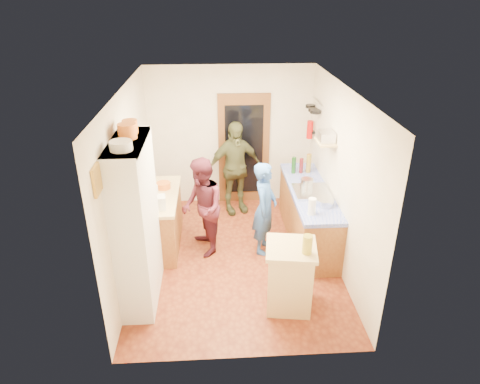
{
  "coord_description": "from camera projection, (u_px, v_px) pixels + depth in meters",
  "views": [
    {
      "loc": [
        -0.28,
        -5.54,
        3.81
      ],
      "look_at": [
        0.07,
        0.15,
        1.05
      ],
      "focal_mm": 32.0,
      "sensor_mm": 36.0,
      "label": 1
    }
  ],
  "objects": [
    {
      "name": "door_glass",
      "position": [
        244.0,
        150.0,
        7.95
      ],
      "size": [
        0.7,
        0.02,
        1.7
      ],
      "primitive_type": "cube",
      "color": "black",
      "rests_on": "door_frame"
    },
    {
      "name": "floor",
      "position": [
        236.0,
        258.0,
        6.66
      ],
      "size": [
        3.0,
        4.0,
        0.02
      ],
      "primitive_type": "cube",
      "color": "brown",
      "rests_on": "ground"
    },
    {
      "name": "hutch_body",
      "position": [
        137.0,
        224.0,
        5.38
      ],
      "size": [
        0.4,
        1.2,
        2.2
      ],
      "primitive_type": "cube",
      "color": "silver",
      "rests_on": "ground"
    },
    {
      "name": "toaster",
      "position": [
        156.0,
        203.0,
        6.13
      ],
      "size": [
        0.29,
        0.21,
        0.2
      ],
      "primitive_type": "cube",
      "rotation": [
        0.0,
        0.0,
        0.12
      ],
      "color": "white",
      "rests_on": "left_counter_top"
    },
    {
      "name": "wall_left",
      "position": [
        129.0,
        184.0,
        6.0
      ],
      "size": [
        0.02,
        4.0,
        2.6
      ],
      "primitive_type": "cube",
      "color": "silver",
      "rests_on": "ground"
    },
    {
      "name": "right_counter_base",
      "position": [
        308.0,
        216.0,
        6.99
      ],
      "size": [
        0.6,
        2.2,
        0.84
      ],
      "primitive_type": "cube",
      "color": "olive",
      "rests_on": "ground"
    },
    {
      "name": "paper_towel",
      "position": [
        312.0,
        206.0,
        5.99
      ],
      "size": [
        0.13,
        0.13,
        0.24
      ],
      "primitive_type": "cylinder",
      "rotation": [
        0.0,
        0.0,
        -0.16
      ],
      "color": "white",
      "rests_on": "right_counter_top"
    },
    {
      "name": "orange_bowl",
      "position": [
        164.0,
        185.0,
        6.79
      ],
      "size": [
        0.28,
        0.28,
        0.1
      ],
      "primitive_type": "cylinder",
      "rotation": [
        0.0,
        0.0,
        -0.3
      ],
      "color": "orange",
      "rests_on": "left_counter_top"
    },
    {
      "name": "mixing_bowl",
      "position": [
        325.0,
        202.0,
        6.26
      ],
      "size": [
        0.26,
        0.26,
        0.1
      ],
      "primitive_type": "cylinder",
      "rotation": [
        0.0,
        0.0,
        -0.0
      ],
      "color": "silver",
      "rests_on": "right_counter_top"
    },
    {
      "name": "right_counter_top",
      "position": [
        310.0,
        191.0,
        6.79
      ],
      "size": [
        0.62,
        2.22,
        0.06
      ],
      "primitive_type": "cube",
      "color": "#0218C3",
      "rests_on": "right_counter_base"
    },
    {
      "name": "left_counter_base",
      "position": [
        160.0,
        221.0,
        6.81
      ],
      "size": [
        0.6,
        1.4,
        0.85
      ],
      "primitive_type": "cube",
      "color": "olive",
      "rests_on": "ground"
    },
    {
      "name": "chopping_board",
      "position": [
        162.0,
        181.0,
        7.04
      ],
      "size": [
        0.33,
        0.26,
        0.02
      ],
      "primitive_type": "cube",
      "rotation": [
        0.0,
        0.0,
        0.16
      ],
      "color": "#D4B675",
      "rests_on": "left_counter_top"
    },
    {
      "name": "door_frame",
      "position": [
        244.0,
        150.0,
        7.98
      ],
      "size": [
        0.95,
        0.06,
        2.1
      ],
      "primitive_type": "cube",
      "color": "brown",
      "rests_on": "ground"
    },
    {
      "name": "radio",
      "position": [
        326.0,
        136.0,
        6.36
      ],
      "size": [
        0.22,
        0.3,
        0.15
      ],
      "primitive_type": "cube",
      "rotation": [
        0.0,
        0.0,
        -0.0
      ],
      "color": "silver",
      "rests_on": "wall_shelf"
    },
    {
      "name": "person_hob",
      "position": [
        266.0,
        209.0,
        6.5
      ],
      "size": [
        0.52,
        0.63,
        1.49
      ],
      "primitive_type": "imported",
      "rotation": [
        0.0,
        0.0,
        1.23
      ],
      "color": "#2E57A8",
      "rests_on": "ground"
    },
    {
      "name": "pan_hang_c",
      "position": [
        310.0,
        106.0,
        7.47
      ],
      "size": [
        0.17,
        0.17,
        0.05
      ],
      "primitive_type": "cylinder",
      "color": "black",
      "rests_on": "pan_rail"
    },
    {
      "name": "orange_pot_b",
      "position": [
        130.0,
        127.0,
        5.14
      ],
      "size": [
        0.18,
        0.18,
        0.16
      ],
      "primitive_type": "cylinder",
      "color": "orange",
      "rests_on": "hutch_top_shelf"
    },
    {
      "name": "island_top",
      "position": [
        291.0,
        248.0,
        5.28
      ],
      "size": [
        0.7,
        0.7,
        0.05
      ],
      "primitive_type": "cube",
      "rotation": [
        0.0,
        0.0,
        -0.14
      ],
      "color": "#D4B675",
      "rests_on": "island_base"
    },
    {
      "name": "pan_rail",
      "position": [
        317.0,
        101.0,
        7.21
      ],
      "size": [
        0.02,
        0.65,
        0.02
      ],
      "primitive_type": "cylinder",
      "rotation": [
        1.57,
        0.0,
        0.0
      ],
      "color": "silver",
      "rests_on": "wall_right"
    },
    {
      "name": "kettle",
      "position": [
        153.0,
        192.0,
        6.48
      ],
      "size": [
        0.21,
        0.21,
        0.19
      ],
      "primitive_type": "cylinder",
      "rotation": [
        0.0,
        0.0,
        0.28
      ],
      "color": "white",
      "rests_on": "left_counter_top"
    },
    {
      "name": "island_base",
      "position": [
        289.0,
        278.0,
        5.47
      ],
      "size": [
        0.62,
        0.62,
        0.86
      ],
      "primitive_type": "cube",
      "rotation": [
        0.0,
        0.0,
        -0.14
      ],
      "color": "#D4B675",
      "rests_on": "ground"
    },
    {
      "name": "wall_front",
      "position": [
        247.0,
        263.0,
        4.28
      ],
      "size": [
        3.0,
        0.02,
        2.6
      ],
      "primitive_type": "cube",
      "color": "silver",
      "rests_on": "ground"
    },
    {
      "name": "bottle_c",
      "position": [
        309.0,
        163.0,
        7.33
      ],
      "size": [
        0.09,
        0.09,
        0.33
      ],
      "primitive_type": "cylinder",
      "rotation": [
        0.0,
        0.0,
        -0.03
      ],
      "color": "olive",
      "rests_on": "right_counter_top"
    },
    {
      "name": "fire_extinguisher",
      "position": [
        310.0,
        130.0,
        7.61
      ],
      "size": [
        0.11,
        0.11,
        0.32
      ],
      "primitive_type": "cylinder",
      "color": "red",
      "rests_on": "wall_right"
    },
    {
      "name": "pan_hang_a",
      "position": [
        315.0,
        112.0,
        7.11
      ],
      "size": [
        0.18,
        0.18,
        0.05
      ],
      "primitive_type": "cylinder",
      "color": "black",
      "rests_on": "pan_rail"
    },
    {
      "name": "cutting_board",
      "position": [
        287.0,
        245.0,
        5.32
      ],
      "size": [
        0.39,
        0.33,
        0.02
      ],
      "primitive_type": "cube",
      "rotation": [
        0.0,
        0.0,
        -0.14
      ],
      "color": "white",
      "rests_on": "island_top"
    },
    {
      "name": "ceiling",
      "position": [
        236.0,
        89.0,
        5.52
      ],
      "size": [
        3.0,
        4.0,
        0.02
      ],
      "primitive_type": "cube",
      "color": "silver",
      "rests_on": "ground"
    },
    {
      "name": "pot_on_hob",
      "position": [
        307.0,
        183.0,
        6.75
      ],
      "size": [
        0.2,
        0.2,
        0.13
      ],
      "primitive_type": "cylinder",
      "color": "silver",
      "rests_on": "hob"
    },
    {
      "name": "hutch_top_shelf",
      "position": [
        127.0,
        143.0,
        4.91
      ],
      "size": [
        0.4,
        1.14,
        0.04
      ],
      "primitive_type": "cube",
      "color": "silver",
      "rests_on": "hutch_body"
    },
    {
      "name": "picture_frame",
      "position": [
        97.0,
        180.0,
        4.29
      ],
      "size": [
        0.03,
        0.25,
        0.3
      ],
      "primitive_type": "cube",
      "color": "gold",
      "rests_on": "wall_left"
    },
    {
      "name": "wall_shelf",
      "position": [
        326.0,
        142.0,
        6.39
      ],
      "size": [
        0.26,
        0.42,
        0.03
      ],
      "primitive_type": "cube",
      "color": "#D4B675",
      "rests_on": "wall_right"
    },
    {
      "name": "oil_jar",
      "position": [
        307.0,
        244.0,
        5.09
      ],
      "size": [
        0.13,
        0.13,
        0.24
      ],
      "primitive_type": "cylinder",
      "rotation": [
        0.0,
        0.0,
        -0.14
      ],
      "color": "#AD9E2D",
      "rests_on": "island_top"
    },
    {
      "name": "person_back",
      "position": [
        235.0,
        168.0,
        7.66
      ],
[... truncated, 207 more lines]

